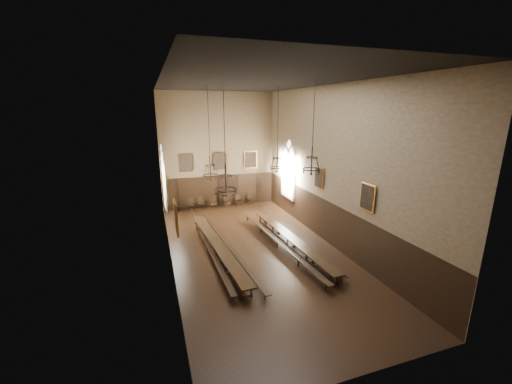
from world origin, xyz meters
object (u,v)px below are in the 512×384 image
bench_right_inner (277,243)px  chair_2 (202,205)px  chandelier_front_left (226,183)px  table_right (291,243)px  table_left (218,250)px  chair_4 (227,204)px  chair_0 (176,209)px  chair_1 (191,207)px  chair_5 (239,202)px  chair_3 (214,205)px  chair_6 (251,201)px  chandelier_back_left (210,170)px  chandelier_back_right (277,163)px  bench_left_outer (211,252)px  chandelier_front_right (312,164)px  bench_left_inner (231,250)px  bench_right_outer (296,241)px

bench_right_inner → chair_2: 8.96m
chandelier_front_left → table_right: bearing=28.0°
table_left → chair_4: bearing=73.1°
bench_right_inner → chair_0: (-4.93, 8.39, -0.01)m
chair_1 → chandelier_front_left: size_ratio=0.19×
chair_5 → chandelier_front_left: (-3.62, -11.07, 4.39)m
bench_right_inner → chair_3: chair_3 is taller
bench_right_inner → chair_6: 8.56m
table_right → chair_2: 9.53m
chair_0 → chandelier_back_left: bearing=-84.7°
chair_0 → chandelier_front_left: bearing=-92.5°
chandelier_back_right → chandelier_front_left: size_ratio=1.03×
chair_0 → chair_5: 5.01m
bench_right_inner → chair_4: (-0.92, 8.38, -0.03)m
bench_left_outer → chair_4: chair_4 is taller
table_left → chair_3: (1.47, 8.44, -0.10)m
bench_right_inner → chandelier_front_right: (0.80, -2.11, 4.88)m
bench_left_inner → table_right: bearing=-4.8°
chair_5 → table_left: bearing=-115.4°
table_right → chair_6: chair_6 is taller
chair_5 → chair_0: bearing=178.3°
table_left → chair_2: bearing=86.6°
bench_right_outer → chandelier_front_left: (-4.65, -2.48, 4.40)m
chair_6 → chandelier_back_right: bearing=-97.5°
chair_6 → chair_2: bearing=175.3°
bench_right_inner → chair_2: (-2.96, 8.46, 0.02)m
chandelier_front_left → chandelier_back_left: bearing=87.1°
table_right → bench_left_outer: (-4.50, 0.42, -0.10)m
chair_5 → chair_1: bearing=178.7°
chair_0 → chair_6: bearing=-8.8°
table_left → chair_6: chair_6 is taller
chair_4 → chair_3: bearing=158.3°
chair_2 → chandelier_back_right: bearing=-65.7°
table_left → chair_6: size_ratio=10.35×
table_right → chair_0: bearing=122.6°
chair_3 → chandelier_front_right: (2.78, -10.56, 4.91)m
table_right → chair_1: 9.81m
bench_left_outer → chair_4: bearing=70.7°
bench_left_outer → bench_right_outer: bearing=-2.0°
bench_left_outer → chandelier_front_left: 5.15m
chair_0 → chair_6: 6.05m
chandelier_back_right → chandelier_front_right: bearing=-90.8°
chandelier_front_left → bench_right_inner: bearing=36.2°
chair_0 → bench_right_inner: bearing=-69.3°
chair_0 → chair_6: (6.05, 0.10, -0.01)m
bench_left_outer → chair_5: bearing=65.0°
chandelier_front_left → table_left: bearing=88.2°
chair_0 → chandelier_front_right: size_ratio=0.22×
chair_1 → chair_2: bearing=5.4°
bench_left_inner → chandelier_back_left: size_ratio=1.89×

